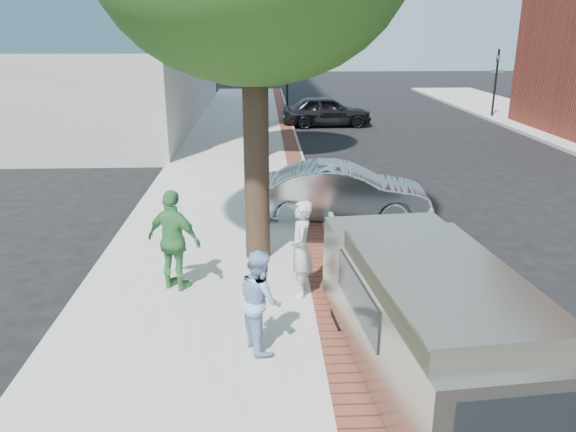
{
  "coord_description": "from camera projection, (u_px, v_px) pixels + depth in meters",
  "views": [
    {
      "loc": [
        -0.45,
        -9.37,
        4.81
      ],
      "look_at": [
        0.03,
        1.44,
        1.2
      ],
      "focal_mm": 35.0,
      "sensor_mm": 36.0,
      "label": 1
    }
  ],
  "objects": [
    {
      "name": "curb",
      "position": [
        311.0,
        184.0,
        18.02
      ],
      "size": [
        0.1,
        60.0,
        0.15
      ],
      "primitive_type": "cube",
      "color": "gray",
      "rests_on": "ground"
    },
    {
      "name": "ground",
      "position": [
        290.0,
        302.0,
        10.42
      ],
      "size": [
        120.0,
        120.0,
        0.0
      ],
      "primitive_type": "plane",
      "color": "black",
      "rests_on": "ground"
    },
    {
      "name": "sedan_silver",
      "position": [
        342.0,
        193.0,
        14.7
      ],
      "size": [
        4.62,
        1.94,
        1.48
      ],
      "primitive_type": "imported",
      "rotation": [
        0.0,
        0.0,
        1.49
      ],
      "color": "#B8BBC0",
      "rests_on": "ground"
    },
    {
      "name": "tree_far",
      "position": [
        260.0,
        15.0,
        20.1
      ],
      "size": [
        4.8,
        4.8,
        7.14
      ],
      "color": "black",
      "rests_on": "sidewalk"
    },
    {
      "name": "sidewalk",
      "position": [
        231.0,
        185.0,
        17.91
      ],
      "size": [
        5.0,
        60.0,
        0.15
      ],
      "primitive_type": "cube",
      "color": "#9E9991",
      "rests_on": "ground"
    },
    {
      "name": "brick_strip",
      "position": [
        300.0,
        182.0,
        17.98
      ],
      "size": [
        0.6,
        60.0,
        0.01
      ],
      "primitive_type": "cube",
      "color": "brown",
      "rests_on": "sidewalk"
    },
    {
      "name": "signal_near",
      "position": [
        287.0,
        79.0,
        30.6
      ],
      "size": [
        0.7,
        0.15,
        3.8
      ],
      "color": "black",
      "rests_on": "ground"
    },
    {
      "name": "signal_far",
      "position": [
        496.0,
        78.0,
        31.09
      ],
      "size": [
        0.7,
        0.15,
        3.8
      ],
      "color": "black",
      "rests_on": "ground"
    },
    {
      "name": "person_green",
      "position": [
        174.0,
        241.0,
        10.33
      ],
      "size": [
        1.22,
        0.93,
        1.92
      ],
      "primitive_type": "imported",
      "rotation": [
        0.0,
        0.0,
        2.67
      ],
      "color": "#3B8344",
      "rests_on": "sidewalk"
    },
    {
      "name": "office_base",
      "position": [
        29.0,
        84.0,
        30.09
      ],
      "size": [
        18.2,
        22.2,
        4.0
      ],
      "primitive_type": "cube",
      "color": "gray",
      "rests_on": "ground"
    },
    {
      "name": "parking_meter",
      "position": [
        331.0,
        235.0,
        10.35
      ],
      "size": [
        0.12,
        0.32,
        1.47
      ],
      "color": "gray",
      "rests_on": "sidewalk"
    },
    {
      "name": "bg_car",
      "position": [
        327.0,
        111.0,
        29.06
      ],
      "size": [
        4.72,
        2.13,
        1.57
      ],
      "primitive_type": "imported",
      "rotation": [
        0.0,
        0.0,
        1.63
      ],
      "color": "black",
      "rests_on": "ground"
    },
    {
      "name": "person_gray",
      "position": [
        301.0,
        249.0,
        10.1
      ],
      "size": [
        0.47,
        0.68,
        1.8
      ],
      "primitive_type": "imported",
      "rotation": [
        0.0,
        0.0,
        -1.63
      ],
      "color": "#BABBBF",
      "rests_on": "sidewalk"
    },
    {
      "name": "van",
      "position": [
        425.0,
        312.0,
        7.86
      ],
      "size": [
        2.43,
        5.28,
        1.89
      ],
      "rotation": [
        0.0,
        0.0,
        0.1
      ],
      "color": "gray",
      "rests_on": "ground"
    },
    {
      "name": "person_officer",
      "position": [
        260.0,
        300.0,
        8.42
      ],
      "size": [
        0.83,
        0.93,
        1.59
      ],
      "primitive_type": "imported",
      "rotation": [
        0.0,
        0.0,
        1.92
      ],
      "color": "#87A9D2",
      "rests_on": "sidewalk"
    }
  ]
}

